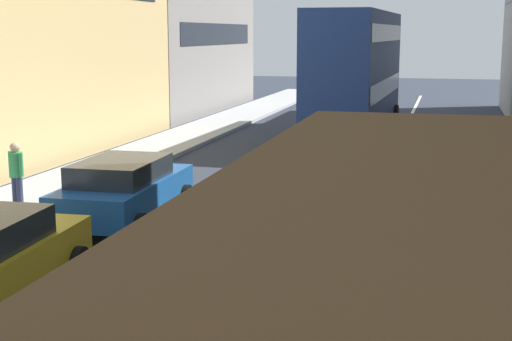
% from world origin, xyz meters
% --- Properties ---
extents(sidewalk_left, '(2.60, 64.00, 0.14)m').
position_xyz_m(sidewalk_left, '(-6.70, 20.00, 0.07)').
color(sidewalk_left, '#A4A4A4').
rests_on(sidewalk_left, ground).
extents(lane_stripe_left, '(0.16, 60.00, 0.01)m').
position_xyz_m(lane_stripe_left, '(-1.70, 20.00, 0.01)').
color(lane_stripe_left, silver).
rests_on(lane_stripe_left, ground).
extents(lane_stripe_right, '(0.16, 60.00, 0.01)m').
position_xyz_m(lane_stripe_right, '(1.70, 20.00, 0.01)').
color(lane_stripe_right, silver).
rests_on(lane_stripe_right, ground).
extents(sedan_centre_lane_second, '(2.22, 4.38, 1.49)m').
position_xyz_m(sedan_centre_lane_second, '(0.01, 7.56, 0.80)').
color(sedan_centre_lane_second, beige).
rests_on(sedan_centre_lane_second, ground).
extents(hatchback_centre_lane_third, '(2.12, 4.33, 1.49)m').
position_xyz_m(hatchback_centre_lane_third, '(0.03, 13.51, 0.80)').
color(hatchback_centre_lane_third, '#19592D').
rests_on(hatchback_centre_lane_third, ground).
extents(sedan_left_lane_third, '(2.15, 4.35, 1.49)m').
position_xyz_m(sedan_left_lane_third, '(-3.36, 13.22, 0.80)').
color(sedan_left_lane_third, '#194C8C').
rests_on(sedan_left_lane_third, ground).
extents(coupe_centre_lane_fourth, '(2.30, 4.41, 1.49)m').
position_xyz_m(coupe_centre_lane_fourth, '(0.07, 18.73, 0.80)').
color(coupe_centre_lane_fourth, black).
rests_on(coupe_centre_lane_fourth, ground).
extents(sedan_right_lane_behind_truck, '(2.11, 4.33, 1.49)m').
position_xyz_m(sedan_right_lane_behind_truck, '(3.44, 9.54, 0.80)').
color(sedan_right_lane_behind_truck, '#A51E1E').
rests_on(sedan_right_lane_behind_truck, ground).
extents(bus_mid_queue_primary, '(3.03, 10.57, 5.06)m').
position_xyz_m(bus_mid_queue_primary, '(-0.17, 28.78, 2.83)').
color(bus_mid_queue_primary, navy).
rests_on(bus_mid_queue_primary, ground).
extents(pedestrian_near_kerb, '(0.50, 0.34, 1.66)m').
position_xyz_m(pedestrian_near_kerb, '(-6.41, 13.79, 0.95)').
color(pedestrian_near_kerb, '#262D47').
rests_on(pedestrian_near_kerb, ground).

